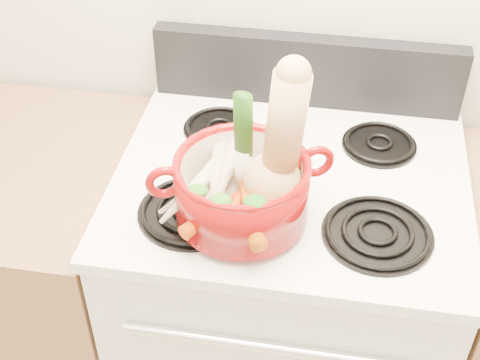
% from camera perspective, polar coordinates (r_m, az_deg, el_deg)
% --- Properties ---
extents(stove_body, '(0.76, 0.65, 0.92)m').
position_cam_1_polar(stove_body, '(1.84, 3.64, -11.42)').
color(stove_body, silver).
rests_on(stove_body, floor).
extents(cooktop, '(0.78, 0.67, 0.03)m').
position_cam_1_polar(cooktop, '(1.49, 4.38, -0.02)').
color(cooktop, white).
rests_on(cooktop, stove_body).
extents(control_backsplash, '(0.76, 0.05, 0.18)m').
position_cam_1_polar(control_backsplash, '(1.68, 5.72, 9.27)').
color(control_backsplash, black).
rests_on(control_backsplash, cooktop).
extents(oven_handle, '(0.60, 0.02, 0.02)m').
position_cam_1_polar(oven_handle, '(1.38, 2.43, -14.09)').
color(oven_handle, silver).
rests_on(oven_handle, stove_body).
extents(burner_front_left, '(0.22, 0.22, 0.02)m').
position_cam_1_polar(burner_front_left, '(1.38, -4.16, -2.61)').
color(burner_front_left, black).
rests_on(burner_front_left, cooktop).
extents(burner_front_right, '(0.22, 0.22, 0.02)m').
position_cam_1_polar(burner_front_right, '(1.36, 11.66, -4.41)').
color(burner_front_right, black).
rests_on(burner_front_right, cooktop).
extents(burner_back_left, '(0.17, 0.17, 0.02)m').
position_cam_1_polar(burner_back_left, '(1.61, -1.76, 4.55)').
color(burner_back_left, black).
rests_on(burner_back_left, cooktop).
extents(burner_back_right, '(0.17, 0.17, 0.02)m').
position_cam_1_polar(burner_back_right, '(1.59, 11.81, 3.10)').
color(burner_back_right, black).
rests_on(burner_back_right, cooktop).
extents(dutch_oven, '(0.35, 0.35, 0.13)m').
position_cam_1_polar(dutch_oven, '(1.32, 0.15, -0.78)').
color(dutch_oven, maroon).
rests_on(dutch_oven, burner_front_left).
extents(pot_handle_left, '(0.08, 0.04, 0.07)m').
position_cam_1_polar(pot_handle_left, '(1.27, -6.47, -0.19)').
color(pot_handle_left, maroon).
rests_on(pot_handle_left, dutch_oven).
extents(pot_handle_right, '(0.08, 0.04, 0.07)m').
position_cam_1_polar(pot_handle_right, '(1.32, 6.53, 1.59)').
color(pot_handle_right, maroon).
rests_on(pot_handle_right, dutch_oven).
extents(squash, '(0.18, 0.17, 0.31)m').
position_cam_1_polar(squash, '(1.25, 3.65, 3.29)').
color(squash, '#D9B26F').
rests_on(squash, dutch_oven).
extents(leek, '(0.05, 0.06, 0.25)m').
position_cam_1_polar(leek, '(1.29, 0.29, 3.07)').
color(leek, silver).
rests_on(leek, dutch_oven).
extents(ginger, '(0.08, 0.06, 0.04)m').
position_cam_1_polar(ginger, '(1.38, 2.21, 0.37)').
color(ginger, '#D1B780').
rests_on(ginger, dutch_oven).
extents(parsnip_0, '(0.11, 0.23, 0.06)m').
position_cam_1_polar(parsnip_0, '(1.36, -1.63, -0.07)').
color(parsnip_0, beige).
rests_on(parsnip_0, dutch_oven).
extents(parsnip_1, '(0.16, 0.17, 0.06)m').
position_cam_1_polar(parsnip_1, '(1.34, -3.63, -0.55)').
color(parsnip_1, '#EFE1C2').
rests_on(parsnip_1, dutch_oven).
extents(parsnip_2, '(0.07, 0.20, 0.06)m').
position_cam_1_polar(parsnip_2, '(1.36, -1.86, 0.37)').
color(parsnip_2, beige).
rests_on(parsnip_2, dutch_oven).
extents(parsnip_3, '(0.12, 0.18, 0.06)m').
position_cam_1_polar(parsnip_3, '(1.32, -4.21, -0.89)').
color(parsnip_3, beige).
rests_on(parsnip_3, dutch_oven).
extents(parsnip_4, '(0.06, 0.22, 0.06)m').
position_cam_1_polar(parsnip_4, '(1.34, -1.96, 0.84)').
color(parsnip_4, beige).
rests_on(parsnip_4, dutch_oven).
extents(parsnip_5, '(0.06, 0.23, 0.06)m').
position_cam_1_polar(parsnip_5, '(1.34, -1.08, 0.97)').
color(parsnip_5, beige).
rests_on(parsnip_5, dutch_oven).
extents(carrot_0, '(0.06, 0.17, 0.05)m').
position_cam_1_polar(carrot_0, '(1.31, -0.41, -2.24)').
color(carrot_0, red).
rests_on(carrot_0, dutch_oven).
extents(carrot_1, '(0.11, 0.14, 0.04)m').
position_cam_1_polar(carrot_1, '(1.29, -2.51, -2.92)').
color(carrot_1, '#CE3E0A').
rests_on(carrot_1, dutch_oven).
extents(carrot_2, '(0.10, 0.19, 0.05)m').
position_cam_1_polar(carrot_2, '(1.28, 0.78, -2.71)').
color(carrot_2, '#C35A09').
rests_on(carrot_2, dutch_oven).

